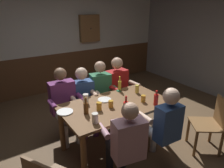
# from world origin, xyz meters

# --- Properties ---
(ground_plane) EXTENTS (7.78, 7.78, 0.00)m
(ground_plane) POSITION_xyz_m (0.00, 0.00, 0.00)
(ground_plane) COLOR brown
(back_wall_upper) EXTENTS (6.48, 0.12, 1.69)m
(back_wall_upper) POSITION_xyz_m (0.00, 2.89, 1.83)
(back_wall_upper) COLOR beige
(back_wall_wainscot) EXTENTS (6.48, 0.12, 0.99)m
(back_wall_wainscot) POSITION_xyz_m (0.00, 2.89, 0.49)
(back_wall_wainscot) COLOR brown
(back_wall_wainscot) RESTS_ON ground_plane
(dining_table) EXTENTS (1.64, 0.93, 0.78)m
(dining_table) POSITION_xyz_m (0.00, -0.02, 0.66)
(dining_table) COLOR brown
(dining_table) RESTS_ON ground_plane
(person_0) EXTENTS (0.56, 0.50, 1.24)m
(person_0) POSITION_xyz_m (-0.56, 0.67, 0.68)
(person_0) COLOR #6B2D66
(person_0) RESTS_ON ground_plane
(person_1) EXTENTS (0.56, 0.54, 1.19)m
(person_1) POSITION_xyz_m (-0.19, 0.67, 0.66)
(person_1) COLOR #2D4C84
(person_1) RESTS_ON ground_plane
(person_2) EXTENTS (0.55, 0.58, 1.24)m
(person_2) POSITION_xyz_m (0.17, 0.67, 0.68)
(person_2) COLOR #33724C
(person_2) RESTS_ON ground_plane
(person_3) EXTENTS (0.56, 0.54, 1.26)m
(person_3) POSITION_xyz_m (0.56, 0.67, 0.70)
(person_3) COLOR #AD1919
(person_3) RESTS_ON ground_plane
(person_4) EXTENTS (0.56, 0.58, 1.19)m
(person_4) POSITION_xyz_m (-0.31, -0.71, 0.65)
(person_4) COLOR #B78493
(person_4) RESTS_ON ground_plane
(person_5) EXTENTS (0.50, 0.52, 1.22)m
(person_5) POSITION_xyz_m (0.33, -0.70, 0.67)
(person_5) COLOR #2D4C84
(person_5) RESTS_ON ground_plane
(chair_empty_near_right) EXTENTS (0.61, 0.61, 0.88)m
(chair_empty_near_right) POSITION_xyz_m (1.21, -0.89, 0.48)
(chair_empty_near_right) COLOR brown
(chair_empty_near_right) RESTS_ON ground_plane
(plate_0) EXTENTS (0.21, 0.21, 0.01)m
(plate_0) POSITION_xyz_m (-0.07, 0.18, 0.78)
(plate_0) COLOR white
(plate_0) RESTS_ON dining_table
(plate_1) EXTENTS (0.23, 0.23, 0.01)m
(plate_1) POSITION_xyz_m (-0.74, 0.15, 0.78)
(plate_1) COLOR white
(plate_1) RESTS_ON dining_table
(bottle_0) EXTENTS (0.07, 0.07, 0.24)m
(bottle_0) POSITION_xyz_m (-0.51, -0.05, 0.87)
(bottle_0) COLOR #593314
(bottle_0) RESTS_ON dining_table
(bottle_1) EXTENTS (0.07, 0.07, 0.23)m
(bottle_1) POSITION_xyz_m (0.48, -0.38, 0.87)
(bottle_1) COLOR red
(bottle_1) RESTS_ON dining_table
(bottle_2) EXTENTS (0.07, 0.07, 0.30)m
(bottle_2) POSITION_xyz_m (-0.10, -0.41, 0.89)
(bottle_2) COLOR red
(bottle_2) RESTS_ON dining_table
(bottle_3) EXTENTS (0.06, 0.06, 0.26)m
(bottle_3) POSITION_xyz_m (0.35, 0.37, 0.88)
(bottle_3) COLOR gold
(bottle_3) RESTS_ON dining_table
(pint_glass_0) EXTENTS (0.08, 0.08, 0.13)m
(pint_glass_0) POSITION_xyz_m (-0.52, -0.32, 0.84)
(pint_glass_0) COLOR white
(pint_glass_0) RESTS_ON dining_table
(pint_glass_1) EXTENTS (0.07, 0.07, 0.11)m
(pint_glass_1) POSITION_xyz_m (-0.12, -0.08, 0.83)
(pint_glass_1) COLOR gold
(pint_glass_1) RESTS_ON dining_table
(pint_glass_2) EXTENTS (0.07, 0.07, 0.11)m
(pint_glass_2) POSITION_xyz_m (0.40, -0.20, 0.83)
(pint_glass_2) COLOR gold
(pint_glass_2) RESTS_ON dining_table
(pint_glass_3) EXTENTS (0.07, 0.07, 0.12)m
(pint_glass_3) POSITION_xyz_m (-0.31, -0.06, 0.84)
(pint_glass_3) COLOR gold
(pint_glass_3) RESTS_ON dining_table
(pint_glass_4) EXTENTS (0.08, 0.08, 0.15)m
(pint_glass_4) POSITION_xyz_m (-0.37, 0.24, 0.85)
(pint_glass_4) COLOR white
(pint_glass_4) RESTS_ON dining_table
(pint_glass_5) EXTENTS (0.06, 0.06, 0.14)m
(pint_glass_5) POSITION_xyz_m (0.54, 0.13, 0.84)
(pint_glass_5) COLOR #E5C64C
(pint_glass_5) RESTS_ON dining_table
(wall_dart_cabinet) EXTENTS (0.56, 0.15, 0.70)m
(wall_dart_cabinet) POSITION_xyz_m (1.05, 2.76, 1.57)
(wall_dart_cabinet) COLOR brown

